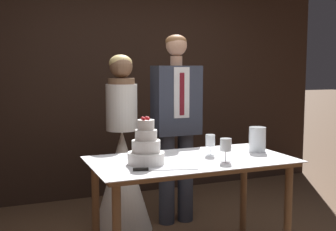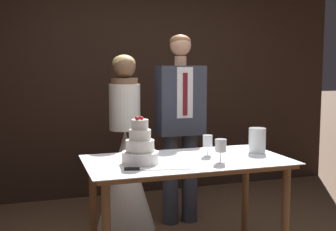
{
  "view_description": "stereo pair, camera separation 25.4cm",
  "coord_description": "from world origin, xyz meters",
  "px_view_note": "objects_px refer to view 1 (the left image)",
  "views": [
    {
      "loc": [
        -1.41,
        -2.63,
        1.48
      ],
      "look_at": [
        -0.13,
        0.54,
        1.09
      ],
      "focal_mm": 45.0,
      "sensor_mm": 36.0,
      "label": 1
    },
    {
      "loc": [
        -1.17,
        -2.72,
        1.48
      ],
      "look_at": [
        -0.13,
        0.54,
        1.09
      ],
      "focal_mm": 45.0,
      "sensor_mm": 36.0,
      "label": 2
    }
  ],
  "objects_px": {
    "cake_table": "(191,172)",
    "bride": "(122,167)",
    "cake_knife": "(153,169)",
    "hurricane_candle": "(257,140)",
    "wine_glass_middle": "(226,146)",
    "groom": "(176,120)",
    "wine_glass_near": "(210,141)",
    "tiered_cake": "(146,148)"
  },
  "relations": [
    {
      "from": "cake_table",
      "to": "bride",
      "type": "xyz_separation_m",
      "value": [
        -0.26,
        0.89,
        -0.14
      ]
    },
    {
      "from": "cake_knife",
      "to": "hurricane_candle",
      "type": "bearing_deg",
      "value": 30.73
    },
    {
      "from": "cake_table",
      "to": "wine_glass_middle",
      "type": "height_order",
      "value": "wine_glass_middle"
    },
    {
      "from": "cake_table",
      "to": "wine_glass_middle",
      "type": "bearing_deg",
      "value": -44.62
    },
    {
      "from": "cake_table",
      "to": "bride",
      "type": "height_order",
      "value": "bride"
    },
    {
      "from": "cake_table",
      "to": "groom",
      "type": "xyz_separation_m",
      "value": [
        0.26,
        0.89,
        0.27
      ]
    },
    {
      "from": "wine_glass_near",
      "to": "wine_glass_middle",
      "type": "relative_size",
      "value": 0.94
    },
    {
      "from": "groom",
      "to": "bride",
      "type": "bearing_deg",
      "value": 179.93
    },
    {
      "from": "groom",
      "to": "cake_knife",
      "type": "bearing_deg",
      "value": -119.88
    },
    {
      "from": "cake_table",
      "to": "tiered_cake",
      "type": "xyz_separation_m",
      "value": [
        -0.35,
        -0.02,
        0.21
      ]
    },
    {
      "from": "wine_glass_middle",
      "to": "cake_table",
      "type": "bearing_deg",
      "value": 135.38
    },
    {
      "from": "bride",
      "to": "groom",
      "type": "relative_size",
      "value": 0.89
    },
    {
      "from": "wine_glass_near",
      "to": "wine_glass_middle",
      "type": "bearing_deg",
      "value": -91.65
    },
    {
      "from": "cake_table",
      "to": "hurricane_candle",
      "type": "relative_size",
      "value": 7.54
    },
    {
      "from": "cake_table",
      "to": "groom",
      "type": "height_order",
      "value": "groom"
    },
    {
      "from": "tiered_cake",
      "to": "cake_table",
      "type": "bearing_deg",
      "value": 3.58
    },
    {
      "from": "wine_glass_near",
      "to": "wine_glass_middle",
      "type": "xyz_separation_m",
      "value": [
        -0.01,
        -0.25,
        0.0
      ]
    },
    {
      "from": "tiered_cake",
      "to": "wine_glass_middle",
      "type": "bearing_deg",
      "value": -16.44
    },
    {
      "from": "tiered_cake",
      "to": "cake_knife",
      "type": "height_order",
      "value": "tiered_cake"
    },
    {
      "from": "wine_glass_near",
      "to": "tiered_cake",
      "type": "bearing_deg",
      "value": -170.86
    },
    {
      "from": "cake_knife",
      "to": "tiered_cake",
      "type": "bearing_deg",
      "value": 98.36
    },
    {
      "from": "bride",
      "to": "cake_table",
      "type": "bearing_deg",
      "value": -73.47
    },
    {
      "from": "cake_table",
      "to": "groom",
      "type": "relative_size",
      "value": 0.82
    },
    {
      "from": "wine_glass_near",
      "to": "groom",
      "type": "height_order",
      "value": "groom"
    },
    {
      "from": "cake_knife",
      "to": "groom",
      "type": "distance_m",
      "value": 1.3
    },
    {
      "from": "wine_glass_near",
      "to": "wine_glass_middle",
      "type": "distance_m",
      "value": 0.25
    },
    {
      "from": "wine_glass_near",
      "to": "hurricane_candle",
      "type": "height_order",
      "value": "hurricane_candle"
    },
    {
      "from": "groom",
      "to": "tiered_cake",
      "type": "bearing_deg",
      "value": -124.09
    },
    {
      "from": "cake_knife",
      "to": "bride",
      "type": "xyz_separation_m",
      "value": [
        0.11,
        1.12,
        -0.24
      ]
    },
    {
      "from": "hurricane_candle",
      "to": "cake_knife",
      "type": "bearing_deg",
      "value": -164.13
    },
    {
      "from": "cake_table",
      "to": "cake_knife",
      "type": "relative_size",
      "value": 3.5
    },
    {
      "from": "cake_knife",
      "to": "hurricane_candle",
      "type": "height_order",
      "value": "hurricane_candle"
    },
    {
      "from": "tiered_cake",
      "to": "cake_knife",
      "type": "relative_size",
      "value": 0.78
    },
    {
      "from": "tiered_cake",
      "to": "wine_glass_middle",
      "type": "distance_m",
      "value": 0.56
    },
    {
      "from": "wine_glass_middle",
      "to": "bride",
      "type": "height_order",
      "value": "bride"
    },
    {
      "from": "wine_glass_near",
      "to": "groom",
      "type": "distance_m",
      "value": 0.83
    },
    {
      "from": "tiered_cake",
      "to": "wine_glass_middle",
      "type": "relative_size",
      "value": 1.96
    },
    {
      "from": "tiered_cake",
      "to": "hurricane_candle",
      "type": "bearing_deg",
      "value": 4.52
    },
    {
      "from": "cake_knife",
      "to": "groom",
      "type": "xyz_separation_m",
      "value": [
        0.64,
        1.12,
        0.17
      ]
    },
    {
      "from": "tiered_cake",
      "to": "bride",
      "type": "height_order",
      "value": "bride"
    },
    {
      "from": "cake_table",
      "to": "tiered_cake",
      "type": "distance_m",
      "value": 0.41
    },
    {
      "from": "cake_knife",
      "to": "wine_glass_middle",
      "type": "distance_m",
      "value": 0.57
    }
  ]
}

